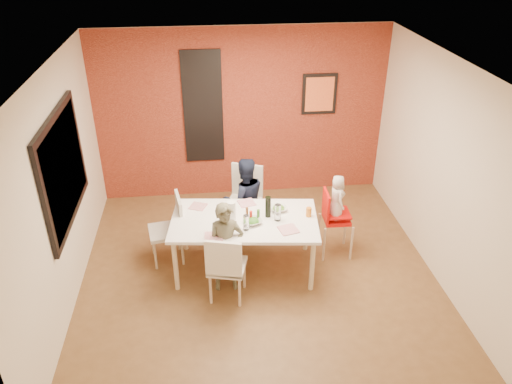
{
  "coord_description": "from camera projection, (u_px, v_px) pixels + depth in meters",
  "views": [
    {
      "loc": [
        -0.6,
        -5.09,
        4.08
      ],
      "look_at": [
        0.0,
        0.3,
        1.05
      ],
      "focal_mm": 35.0,
      "sensor_mm": 36.0,
      "label": 1
    }
  ],
  "objects": [
    {
      "name": "wall_back",
      "position": [
        242.0,
        115.0,
        7.76
      ],
      "size": [
        4.5,
        0.02,
        2.7
      ],
      "primitive_type": "cube",
      "color": "beige",
      "rests_on": "ground"
    },
    {
      "name": "high_chair",
      "position": [
        333.0,
        217.0,
        6.61
      ],
      "size": [
        0.41,
        0.41,
        0.95
      ],
      "rotation": [
        0.0,
        0.0,
        1.54
      ],
      "color": "red",
      "rests_on": "ground"
    },
    {
      "name": "picture_window_pane",
      "position": [
        65.0,
        168.0,
        5.67
      ],
      "size": [
        0.02,
        1.55,
        1.15
      ],
      "primitive_type": "cube",
      "color": "black",
      "rests_on": "wall_left"
    },
    {
      "name": "wine_glass_a",
      "position": [
        246.0,
        223.0,
        5.96
      ],
      "size": [
        0.07,
        0.07,
        0.2
      ],
      "primitive_type": "cylinder",
      "color": "white",
      "rests_on": "dining_table"
    },
    {
      "name": "salad_bowl_a",
      "position": [
        253.0,
        221.0,
        6.11
      ],
      "size": [
        0.28,
        0.28,
        0.05
      ],
      "primitive_type": "imported",
      "rotation": [
        0.0,
        0.0,
        0.39
      ],
      "color": "silver",
      "rests_on": "dining_table"
    },
    {
      "name": "chair_left",
      "position": [
        172.0,
        225.0,
        6.52
      ],
      "size": [
        0.5,
        0.5,
        0.93
      ],
      "rotation": [
        0.0,
        0.0,
        4.88
      ],
      "color": "beige",
      "rests_on": "ground"
    },
    {
      "name": "glassblock_strip",
      "position": [
        203.0,
        108.0,
        7.6
      ],
      "size": [
        0.55,
        0.03,
        1.7
      ],
      "primitive_type": "cube",
      "color": "silver",
      "rests_on": "wall_back"
    },
    {
      "name": "wall_right",
      "position": [
        443.0,
        172.0,
        6.03
      ],
      "size": [
        0.02,
        4.5,
        2.7
      ],
      "primitive_type": "cube",
      "color": "beige",
      "rests_on": "ground"
    },
    {
      "name": "plate_far_mid",
      "position": [
        247.0,
        203.0,
        6.55
      ],
      "size": [
        0.25,
        0.25,
        0.01
      ],
      "primitive_type": "cube",
      "rotation": [
        0.0,
        0.0,
        0.26
      ],
      "color": "white",
      "rests_on": "dining_table"
    },
    {
      "name": "sippy_cup",
      "position": [
        309.0,
        212.0,
        6.24
      ],
      "size": [
        0.07,
        0.07,
        0.12
      ],
      "primitive_type": "cylinder",
      "color": "orange",
      "rests_on": "dining_table"
    },
    {
      "name": "plate_far_left",
      "position": [
        198.0,
        206.0,
        6.47
      ],
      "size": [
        0.26,
        0.26,
        0.01
      ],
      "primitive_type": "cube",
      "rotation": [
        0.0,
        0.0,
        -0.42
      ],
      "color": "silver",
      "rests_on": "dining_table"
    },
    {
      "name": "wall_front",
      "position": [
        293.0,
        318.0,
        3.86
      ],
      "size": [
        4.5,
        0.02,
        2.7
      ],
      "primitive_type": "cube",
      "color": "beige",
      "rests_on": "ground"
    },
    {
      "name": "condiment_red",
      "position": [
        251.0,
        216.0,
        6.13
      ],
      "size": [
        0.04,
        0.04,
        0.15
      ],
      "primitive_type": "cylinder",
      "color": "red",
      "rests_on": "dining_table"
    },
    {
      "name": "condiment_brown",
      "position": [
        247.0,
        212.0,
        6.23
      ],
      "size": [
        0.03,
        0.03,
        0.13
      ],
      "primitive_type": "cylinder",
      "color": "brown",
      "rests_on": "dining_table"
    },
    {
      "name": "brick_accent_wall",
      "position": [
        242.0,
        115.0,
        7.74
      ],
      "size": [
        4.5,
        0.02,
        2.7
      ],
      "primitive_type": "cube",
      "color": "maroon",
      "rests_on": "ground"
    },
    {
      "name": "dining_table",
      "position": [
        244.0,
        224.0,
        6.24
      ],
      "size": [
        1.92,
        1.21,
        0.76
      ],
      "rotation": [
        0.0,
        0.0,
        -0.12
      ],
      "color": "white",
      "rests_on": "ground"
    },
    {
      "name": "ground",
      "position": [
        259.0,
        274.0,
        6.47
      ],
      "size": [
        4.5,
        4.5,
        0.0
      ],
      "primitive_type": "plane",
      "color": "brown",
      "rests_on": "ground"
    },
    {
      "name": "chair_far",
      "position": [
        245.0,
        195.0,
        7.15
      ],
      "size": [
        0.59,
        0.59,
        0.99
      ],
      "rotation": [
        0.0,
        0.0,
        -0.36
      ],
      "color": "silver",
      "rests_on": "ground"
    },
    {
      "name": "plate_near_right",
      "position": [
        288.0,
        230.0,
        5.99
      ],
      "size": [
        0.26,
        0.26,
        0.01
      ],
      "primitive_type": "cube",
      "rotation": [
        0.0,
        0.0,
        0.25
      ],
      "color": "white",
      "rests_on": "dining_table"
    },
    {
      "name": "art_print_canvas",
      "position": [
        320.0,
        94.0,
        7.68
      ],
      "size": [
        0.44,
        0.01,
        0.54
      ],
      "primitive_type": "cube",
      "color": "orange",
      "rests_on": "wall_back"
    },
    {
      "name": "child_far",
      "position": [
        245.0,
        200.0,
        6.91
      ],
      "size": [
        0.68,
        0.57,
        1.24
      ],
      "primitive_type": "imported",
      "rotation": [
        0.0,
        0.0,
        3.32
      ],
      "color": "black",
      "rests_on": "ground"
    },
    {
      "name": "wine_bottle",
      "position": [
        268.0,
        207.0,
        6.2
      ],
      "size": [
        0.07,
        0.07,
        0.28
      ],
      "primitive_type": "cylinder",
      "color": "black",
      "rests_on": "dining_table"
    },
    {
      "name": "condiment_green",
      "position": [
        258.0,
        215.0,
        6.16
      ],
      "size": [
        0.04,
        0.04,
        0.14
      ],
      "primitive_type": "cylinder",
      "color": "#386D24",
      "rests_on": "dining_table"
    },
    {
      "name": "wine_glass_b",
      "position": [
        278.0,
        212.0,
        6.14
      ],
      "size": [
        0.08,
        0.08,
        0.22
      ],
      "primitive_type": "cylinder",
      "color": "silver",
      "rests_on": "dining_table"
    },
    {
      "name": "paper_towel_roll",
      "position": [
        231.0,
        210.0,
        6.16
      ],
      "size": [
        0.11,
        0.11,
        0.24
      ],
      "primitive_type": "cylinder",
      "color": "white",
      "rests_on": "dining_table"
    },
    {
      "name": "ceiling",
      "position": [
        259.0,
        67.0,
        5.15
      ],
      "size": [
        4.5,
        4.5,
        0.02
      ],
      "primitive_type": "cube",
      "color": "silver",
      "rests_on": "wall_back"
    },
    {
      "name": "salad_bowl_b",
      "position": [
        279.0,
        208.0,
        6.38
      ],
      "size": [
        0.24,
        0.24,
        0.05
      ],
      "primitive_type": "imported",
      "rotation": [
        0.0,
        0.0,
        0.12
      ],
      "color": "white",
      "rests_on": "dining_table"
    },
    {
      "name": "plate_near_left",
      "position": [
        214.0,
        237.0,
        5.86
      ],
      "size": [
        0.23,
        0.23,
        0.01
      ],
      "primitive_type": "cube",
      "rotation": [
        0.0,
        0.0,
        -0.05
      ],
      "color": "white",
      "rests_on": "dining_table"
    },
    {
      "name": "child_near",
      "position": [
        226.0,
        248.0,
        5.96
      ],
      "size": [
        0.43,
        0.29,
        1.18
      ],
      "primitive_type": "imported",
      "rotation": [
        0.0,
        0.0,
        0.01
      ],
      "color": "brown",
      "rests_on": "ground"
    },
    {
      "name": "chair_near",
      "position": [
        226.0,
        265.0,
        5.79
      ],
      "size": [
        0.52,
        0.52,
        0.92
      ],
      "rotation": [
        0.0,
        0.0,
        2.89
      ],
      "color": "white",
      "rests_on": "ground"
    },
    {
      "name": "art_print_frame",
      "position": [
        319.0,
        94.0,
        7.7
      ],
      "size": [
        0.54,
        0.03,
        0.64
      ],
      "primitive_type": "cube",
      "color": "black",
      "rests_on": "wall_back"
    },
    {
      "name": "picture_window_frame",
      "position": [
        63.0,
        169.0,
        5.67
      ],
      "size": [
        0.05,
        1.7,
        1.3
      ],
      "primitive_type": "cube",
      "color": "black",
      "rests_on": "wall_left"
    },
    {
      "name": "wall_left",
      "position": [
        60.0,
        193.0,
        5.59
      ],
      "size": [
        0.02,
        4.5,
        2.7
      ],
      "primitive_type": "cube",
      "color": "beige",
      "rests_on": "ground"
    },
    {
      "name": "toddler",
      "position": [
        337.0,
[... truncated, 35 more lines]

